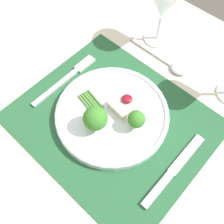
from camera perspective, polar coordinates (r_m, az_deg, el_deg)
The scene contains 8 objects.
ground_plane at distance 1.30m, azimuth 0.11°, elevation -17.01°, with size 8.00×8.00×0.00m, color #4C4742.
dining_table at distance 0.69m, azimuth 0.20°, elevation -5.55°, with size 1.34×0.93×0.73m.
placemat at distance 0.61m, azimuth 0.22°, elevation -1.97°, with size 0.43×0.36×0.00m, color #235633.
dinner_plate at distance 0.60m, azimuth -0.01°, elevation -0.38°, with size 0.26×0.26×0.08m.
fork at distance 0.68m, azimuth -9.35°, elevation 7.60°, with size 0.02×0.20×0.01m.
knife at distance 0.57m, azimuth 12.54°, elevation -13.12°, with size 0.02×0.20×0.01m.
spoon at distance 0.71m, azimuth 12.59°, elevation 10.23°, with size 0.19×0.04×0.01m.
wine_glass_far at distance 0.70m, azimuth 11.15°, elevation 21.91°, with size 0.09×0.09×0.16m.
Camera 1 is at (0.19, -0.21, 1.27)m, focal length 42.00 mm.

